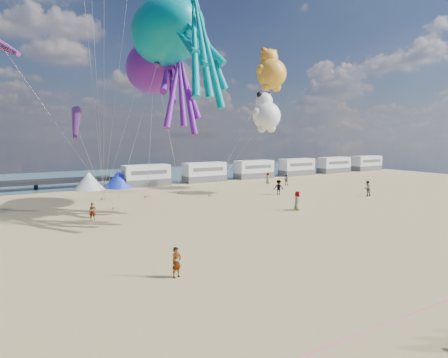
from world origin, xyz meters
TOP-DOWN VIEW (x-y plane):
  - ground at (0.00, 0.00)m, footprint 120.00×120.00m
  - water at (0.00, 55.00)m, footprint 120.00×120.00m
  - motorhome_0 at (6.00, 40.00)m, footprint 6.60×2.50m
  - motorhome_1 at (15.50, 40.00)m, footprint 6.60×2.50m
  - motorhome_2 at (25.00, 40.00)m, footprint 6.60×2.50m
  - motorhome_3 at (34.50, 40.00)m, footprint 6.60×2.50m
  - motorhome_4 at (44.00, 40.00)m, footprint 6.60×2.50m
  - motorhome_5 at (53.50, 40.00)m, footprint 6.60×2.50m
  - tent_white at (-2.00, 40.00)m, footprint 4.00×4.00m
  - tent_blue at (2.00, 40.00)m, footprint 4.00×4.00m
  - rope_line at (0.00, -5.00)m, footprint 34.00×0.03m
  - standing_person at (-6.05, 3.90)m, footprint 0.66×0.52m
  - beachgoer_0 at (22.38, 32.85)m, footprint 0.65×0.72m
  - beachgoer_1 at (24.71, 16.79)m, footprint 0.95×0.65m
  - beachgoer_2 at (16.53, 23.23)m, footprint 1.12×1.11m
  - beachgoer_5 at (-6.34, 20.10)m, footprint 1.47×0.78m
  - beachgoer_6 at (11.66, 14.49)m, footprint 0.78×0.80m
  - beachgoer_7 at (23.38, 29.84)m, footprint 0.85×0.87m
  - sandbag_a at (-3.20, 24.07)m, footprint 0.50×0.35m
  - sandbag_b at (2.08, 29.53)m, footprint 0.50×0.35m
  - sandbag_c at (8.96, 26.55)m, footprint 0.50×0.35m
  - sandbag_d at (6.84, 30.45)m, footprint 0.50×0.35m
  - sandbag_e at (-2.56, 30.74)m, footprint 0.50×0.35m
  - kite_octopus_teal at (0.66, 19.90)m, footprint 7.68×11.96m
  - kite_octopus_purple at (1.56, 25.15)m, footprint 5.74×11.02m
  - kite_panda at (15.98, 25.05)m, footprint 4.23×3.99m
  - kite_teddy_orange at (19.30, 28.42)m, footprint 6.14×5.99m
  - windsock_left at (-12.23, 24.80)m, footprint 3.28×6.84m
  - windsock_mid at (0.30, 22.10)m, footprint 2.49×5.67m
  - windsock_right at (-6.82, 22.98)m, footprint 2.25×5.66m

SIDE VIEW (x-z plane):
  - ground at x=0.00m, z-range 0.00..0.00m
  - water at x=0.00m, z-range 0.02..0.02m
  - rope_line at x=0.00m, z-range 0.00..0.04m
  - sandbag_a at x=-3.20m, z-range 0.00..0.22m
  - sandbag_b at x=2.08m, z-range 0.00..0.22m
  - sandbag_c at x=8.96m, z-range 0.00..0.22m
  - sandbag_d at x=6.84m, z-range 0.00..0.22m
  - sandbag_e at x=-2.56m, z-range 0.00..0.22m
  - beachgoer_7 at x=23.38m, z-range 0.00..1.50m
  - beachgoer_5 at x=-6.34m, z-range 0.00..1.51m
  - standing_person at x=-6.05m, z-range 0.00..1.58m
  - beachgoer_0 at x=22.38m, z-range 0.00..1.66m
  - beachgoer_2 at x=16.53m, z-range 0.00..1.82m
  - beachgoer_6 at x=11.66m, z-range 0.00..1.85m
  - beachgoer_1 at x=24.71m, z-range 0.00..1.86m
  - tent_white at x=-2.00m, z-range 0.00..2.40m
  - tent_blue at x=2.00m, z-range 0.00..2.40m
  - motorhome_0 at x=6.00m, z-range 0.00..3.00m
  - motorhome_1 at x=15.50m, z-range 0.00..3.00m
  - motorhome_2 at x=25.00m, z-range 0.00..3.00m
  - motorhome_3 at x=34.50m, z-range 0.00..3.00m
  - motorhome_4 at x=44.00m, z-range 0.00..3.00m
  - motorhome_5 at x=53.50m, z-range 0.00..3.00m
  - windsock_right at x=-6.82m, z-range 5.40..11.01m
  - kite_panda at x=15.98m, z-range 6.62..12.48m
  - kite_octopus_purple at x=1.56m, z-range 8.11..20.18m
  - windsock_mid at x=0.30m, z-range 11.71..17.32m
  - windsock_left at x=-12.23m, z-range 11.31..18.17m
  - kite_teddy_orange at x=19.30m, z-range 11.91..18.67m
  - kite_octopus_teal at x=0.66m, z-range 10.18..22.83m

